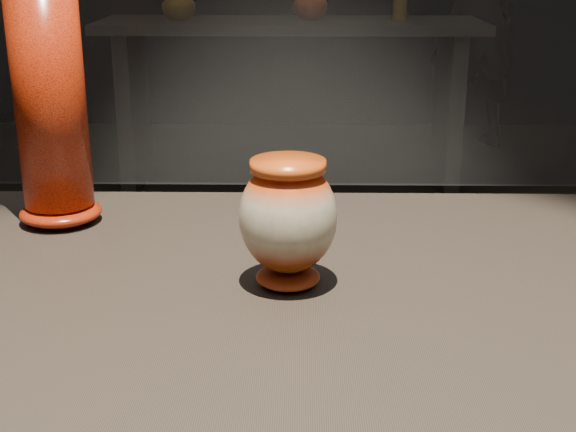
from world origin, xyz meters
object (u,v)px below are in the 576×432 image
(tall_vase, at_px, (50,99))
(visitor, at_px, (476,12))
(back_shelf, at_px, (290,71))
(main_vase, at_px, (288,218))

(tall_vase, xyz_separation_m, visitor, (1.46, 4.12, -0.22))
(back_shelf, bearing_deg, tall_vase, -95.32)
(back_shelf, bearing_deg, main_vase, -89.27)
(main_vase, bearing_deg, back_shelf, 90.73)
(tall_vase, distance_m, back_shelf, 3.21)
(main_vase, distance_m, back_shelf, 3.41)
(tall_vase, distance_m, visitor, 4.37)
(tall_vase, height_order, visitor, visitor)
(back_shelf, height_order, visitor, visitor)
(tall_vase, xyz_separation_m, back_shelf, (0.29, 3.17, -0.45))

